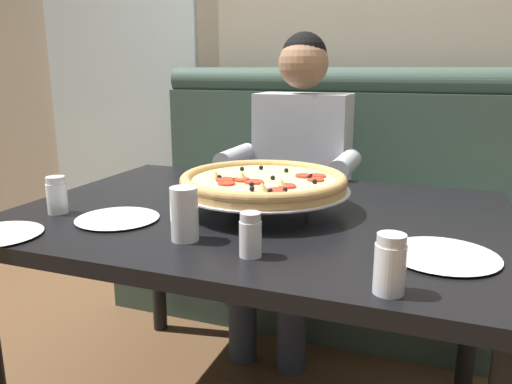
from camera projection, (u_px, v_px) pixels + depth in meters
back_wall_with_window at (358, 15)px, 2.68m from camera, size 6.00×0.12×2.80m
window_panel at (116, 23)px, 3.12m from camera, size 1.10×0.02×2.80m
booth_bench at (328, 223)px, 2.41m from camera, size 1.89×0.78×1.13m
dining_table at (259, 235)px, 1.47m from camera, size 1.39×1.00×0.72m
diner_main at (296, 169)px, 2.12m from camera, size 0.54×0.64×1.27m
pizza at (263, 182)px, 1.44m from camera, size 0.50×0.50×0.12m
shaker_oregano at (390, 268)px, 0.91m from camera, size 0.06×0.06×0.11m
shaker_parmesan at (250, 238)px, 1.09m from camera, size 0.05×0.05×0.10m
shaker_pepper_flakes at (57, 198)px, 1.41m from camera, size 0.06×0.06×0.11m
plate_near_left at (443, 253)px, 1.09m from camera, size 0.24×0.24×0.02m
plate_near_right at (117, 216)px, 1.36m from camera, size 0.23×0.23×0.02m
drinking_glass at (185, 218)px, 1.19m from camera, size 0.07×0.07×0.13m
patio_chair at (191, 147)px, 3.92m from camera, size 0.40×0.41×0.86m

